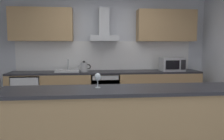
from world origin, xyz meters
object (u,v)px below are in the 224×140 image
at_px(kettle, 84,67).
at_px(sink, 68,71).
at_px(microwave, 172,64).
at_px(wine_glass, 98,78).
at_px(refrigerator, 29,94).
at_px(oven, 105,91).
at_px(range_hood, 104,31).

bearing_deg(kettle, sink, 172.75).
height_order(microwave, wine_glass, microwave).
distance_m(refrigerator, sink, 0.97).
relative_size(oven, wine_glass, 4.50).
distance_m(refrigerator, microwave, 3.19).
height_order(kettle, range_hood, range_hood).
bearing_deg(microwave, wine_glass, -128.94).
relative_size(microwave, range_hood, 0.69).
height_order(refrigerator, kettle, kettle).
bearing_deg(refrigerator, range_hood, 4.66).
bearing_deg(range_hood, kettle, -159.72).
relative_size(oven, kettle, 2.77).
height_order(sink, wine_glass, sink).
distance_m(microwave, sink, 2.30).
xyz_separation_m(refrigerator, wine_glass, (1.39, -2.18, 0.65)).
height_order(sink, kettle, sink).
distance_m(sink, kettle, 0.36).
distance_m(kettle, range_hood, 0.91).
bearing_deg(wine_glass, range_hood, 84.24).
distance_m(refrigerator, range_hood, 2.12).
bearing_deg(refrigerator, kettle, -1.50).
distance_m(microwave, range_hood, 1.69).
xyz_separation_m(sink, kettle, (0.35, -0.04, 0.08)).
relative_size(range_hood, wine_glass, 4.05).
relative_size(sink, kettle, 1.73).
height_order(refrigerator, wine_glass, wine_glass).
relative_size(microwave, sink, 1.00).
height_order(oven, refrigerator, oven).
height_order(kettle, wine_glass, kettle).
bearing_deg(refrigerator, oven, 0.10).
relative_size(refrigerator, wine_glass, 4.78).
height_order(range_hood, wine_glass, range_hood).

